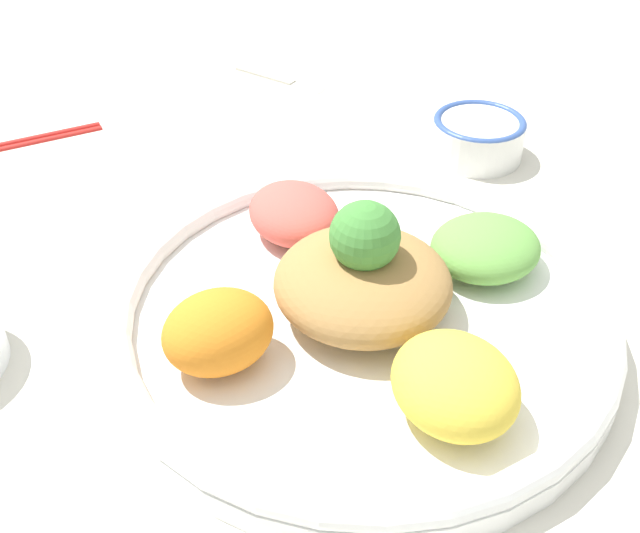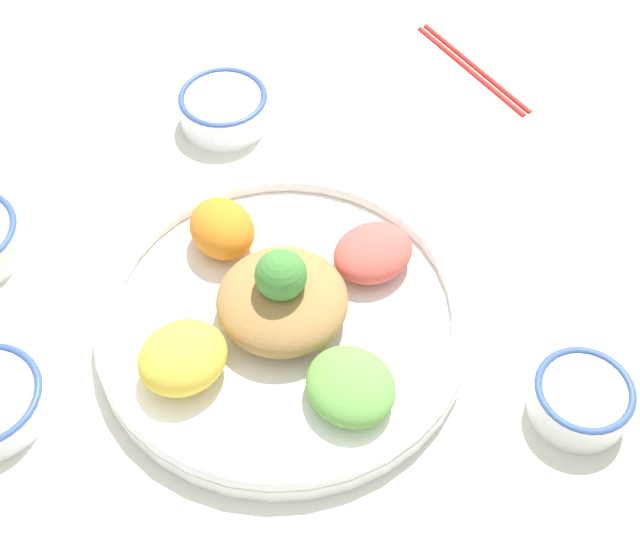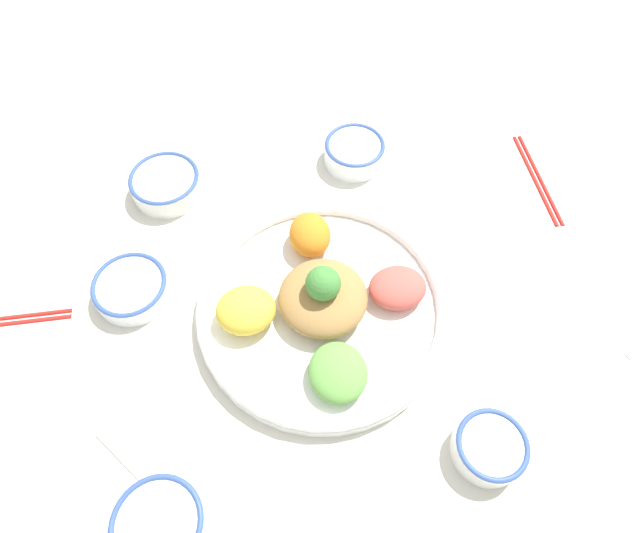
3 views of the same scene
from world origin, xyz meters
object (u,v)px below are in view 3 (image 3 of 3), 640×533
(rice_bowl_blue, at_px, (490,447))
(sauce_bowl_far, at_px, (131,288))
(sauce_bowl_red, at_px, (354,151))
(serving_spoon_main, at_px, (629,356))
(salad_platter, at_px, (322,304))
(chopsticks_pair_near, at_px, (538,178))
(serving_spoon_extra, at_px, (103,436))
(rice_bowl_plain, at_px, (159,525))
(sauce_bowl_dark, at_px, (166,184))

(rice_bowl_blue, distance_m, sauce_bowl_far, 0.55)
(sauce_bowl_red, height_order, sauce_bowl_far, sauce_bowl_red)
(serving_spoon_main, bearing_deg, sauce_bowl_red, 97.10)
(salad_platter, distance_m, serving_spoon_main, 0.44)
(chopsticks_pair_near, height_order, serving_spoon_main, chopsticks_pair_near)
(chopsticks_pair_near, distance_m, serving_spoon_extra, 0.80)
(sauce_bowl_far, bearing_deg, serving_spoon_main, -59.30)
(rice_bowl_blue, relative_size, chopsticks_pair_near, 0.57)
(rice_bowl_plain, relative_size, serving_spoon_extra, 0.90)
(sauce_bowl_red, height_order, serving_spoon_main, sauce_bowl_red)
(sauce_bowl_red, xyz_separation_m, sauce_bowl_far, (-0.43, 0.10, -0.00))
(salad_platter, relative_size, sauce_bowl_red, 3.51)
(rice_bowl_blue, xyz_separation_m, sauce_bowl_dark, (0.04, 0.64, -0.00))
(sauce_bowl_dark, xyz_separation_m, rice_bowl_plain, (-0.36, -0.38, -0.00))
(rice_bowl_plain, distance_m, chopsticks_pair_near, 0.79)
(rice_bowl_plain, height_order, chopsticks_pair_near, rice_bowl_plain)
(salad_platter, bearing_deg, serving_spoon_extra, 161.05)
(rice_bowl_plain, xyz_separation_m, chopsticks_pair_near, (0.79, -0.10, -0.02))
(sauce_bowl_red, bearing_deg, serving_spoon_extra, -176.75)
(sauce_bowl_red, height_order, chopsticks_pair_near, sauce_bowl_red)
(rice_bowl_plain, bearing_deg, serving_spoon_main, -32.13)
(chopsticks_pair_near, bearing_deg, rice_bowl_blue, 151.01)
(serving_spoon_extra, bearing_deg, chopsticks_pair_near, 73.52)
(rice_bowl_plain, xyz_separation_m, serving_spoon_extra, (0.02, 0.14, -0.02))
(rice_bowl_plain, bearing_deg, serving_spoon_extra, 80.28)
(salad_platter, relative_size, rice_bowl_blue, 4.01)
(salad_platter, relative_size, chopsticks_pair_near, 2.27)
(salad_platter, relative_size, sauce_bowl_far, 3.30)
(sauce_bowl_red, xyz_separation_m, chopsticks_pair_near, (0.17, -0.28, -0.02))
(rice_bowl_blue, xyz_separation_m, serving_spoon_extra, (-0.30, 0.40, -0.02))
(sauce_bowl_far, relative_size, chopsticks_pair_near, 0.69)
(rice_bowl_blue, height_order, sauce_bowl_dark, rice_bowl_blue)
(salad_platter, bearing_deg, sauce_bowl_red, 27.97)
(salad_platter, xyz_separation_m, sauce_bowl_red, (0.27, 0.15, -0.00))
(chopsticks_pair_near, height_order, serving_spoon_extra, chopsticks_pair_near)
(sauce_bowl_dark, xyz_separation_m, serving_spoon_extra, (-0.34, -0.24, -0.02))
(sauce_bowl_red, relative_size, rice_bowl_blue, 1.14)
(salad_platter, bearing_deg, rice_bowl_blue, -95.02)
(salad_platter, distance_m, rice_bowl_blue, 0.29)
(sauce_bowl_red, relative_size, chopsticks_pair_near, 0.65)
(sauce_bowl_dark, relative_size, serving_spoon_extra, 0.95)
(rice_bowl_blue, xyz_separation_m, serving_spoon_main, (0.24, -0.09, -0.02))
(salad_platter, xyz_separation_m, sauce_bowl_far, (-0.16, 0.24, -0.01))
(sauce_bowl_far, bearing_deg, sauce_bowl_dark, 32.28)
(sauce_bowl_red, distance_m, rice_bowl_blue, 0.53)
(sauce_bowl_dark, distance_m, chopsticks_pair_near, 0.64)
(serving_spoon_extra, bearing_deg, rice_bowl_blue, 37.73)
(sauce_bowl_red, distance_m, serving_spoon_extra, 0.60)
(sauce_bowl_dark, bearing_deg, sauce_bowl_red, -38.60)
(sauce_bowl_dark, bearing_deg, salad_platter, -92.51)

